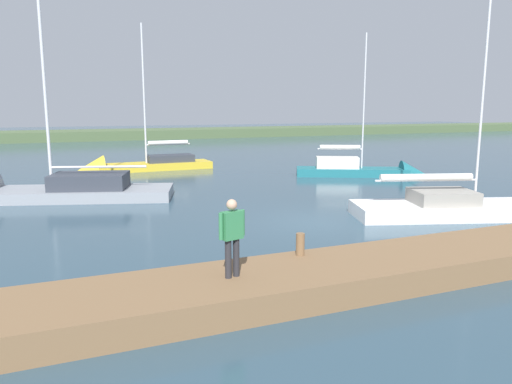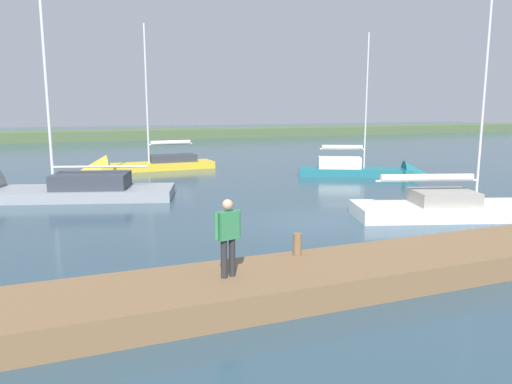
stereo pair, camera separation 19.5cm
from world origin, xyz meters
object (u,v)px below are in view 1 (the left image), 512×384
at_px(sailboat_outer_mooring, 499,211).
at_px(sailboat_inner_slip, 368,173).
at_px(sailboat_far_right, 135,168).
at_px(person_on_dock, 232,233).
at_px(sailboat_far_left, 30,195).
at_px(mooring_post_near, 300,244).

height_order(sailboat_outer_mooring, sailboat_inner_slip, sailboat_outer_mooring).
distance_m(sailboat_far_right, person_on_dock, 23.71).
distance_m(sailboat_far_left, sailboat_far_right, 10.63).
bearing_deg(sailboat_inner_slip, sailboat_far_left, -151.61).
bearing_deg(sailboat_outer_mooring, sailboat_far_left, 166.18).
bearing_deg(sailboat_far_right, mooring_post_near, 89.40).
distance_m(sailboat_outer_mooring, sailboat_far_left, 20.18).
bearing_deg(sailboat_outer_mooring, sailboat_inner_slip, 98.59).
bearing_deg(person_on_dock, sailboat_outer_mooring, 93.33).
bearing_deg(sailboat_far_left, sailboat_outer_mooring, 165.11).
xyz_separation_m(sailboat_outer_mooring, sailboat_far_left, (17.06, -10.76, 0.02)).
bearing_deg(person_on_dock, sailboat_far_right, 161.33).
height_order(mooring_post_near, sailboat_outer_mooring, sailboat_outer_mooring).
distance_m(sailboat_outer_mooring, sailboat_inner_slip, 11.59).
relative_size(mooring_post_near, person_on_dock, 0.32).
height_order(sailboat_outer_mooring, sailboat_far_right, sailboat_outer_mooring).
distance_m(mooring_post_near, person_on_dock, 2.33).
xyz_separation_m(sailboat_outer_mooring, sailboat_inner_slip, (-1.98, -11.42, 0.02)).
xyz_separation_m(mooring_post_near, sailboat_far_right, (0.51, -22.79, -0.68)).
xyz_separation_m(sailboat_far_right, person_on_dock, (1.55, 23.62, 1.38)).
bearing_deg(sailboat_inner_slip, person_on_dock, -106.61).
bearing_deg(mooring_post_near, person_on_dock, 21.93).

